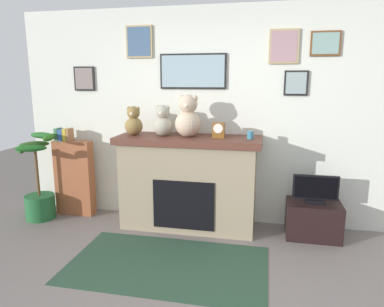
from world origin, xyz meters
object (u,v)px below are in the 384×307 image
at_px(candle_jar, 250,135).
at_px(teddy_bear_tan, 163,122).
at_px(fireplace, 189,182).
at_px(television, 315,190).
at_px(potted_plant, 39,190).
at_px(tv_stand, 313,220).
at_px(teddy_bear_brown, 134,122).
at_px(bookshelf, 74,176).
at_px(mantel_clock, 219,130).
at_px(teddy_bear_grey, 188,118).

xyz_separation_m(candle_jar, teddy_bear_tan, (-1.01, -0.00, 0.12)).
relative_size(fireplace, television, 3.44).
relative_size(television, candle_jar, 5.54).
distance_m(potted_plant, tv_stand, 3.36).
xyz_separation_m(fireplace, teddy_bear_brown, (-0.66, -0.02, 0.70)).
xyz_separation_m(fireplace, tv_stand, (1.44, -0.02, -0.35)).
distance_m(bookshelf, candle_jar, 2.36).
bearing_deg(teddy_bear_brown, teddy_bear_tan, -0.00).
height_order(bookshelf, teddy_bear_tan, teddy_bear_tan).
height_order(bookshelf, teddy_bear_brown, teddy_bear_brown).
bearing_deg(bookshelf, mantel_clock, -3.08).
relative_size(mantel_clock, teddy_bear_brown, 0.50).
distance_m(candle_jar, teddy_bear_brown, 1.38).
bearing_deg(tv_stand, teddy_bear_brown, -179.95).
xyz_separation_m(tv_stand, teddy_bear_brown, (-2.11, -0.00, 1.05)).
bearing_deg(teddy_bear_grey, tv_stand, 0.07).
bearing_deg(potted_plant, fireplace, 4.84).
bearing_deg(teddy_bear_tan, candle_jar, 0.03).
height_order(candle_jar, teddy_bear_brown, teddy_bear_brown).
relative_size(fireplace, mantel_clock, 9.86).
relative_size(tv_stand, teddy_bear_tan, 1.63).
xyz_separation_m(bookshelf, tv_stand, (3.00, -0.10, -0.31)).
xyz_separation_m(television, candle_jar, (-0.73, 0.00, 0.59)).
height_order(fireplace, teddy_bear_tan, teddy_bear_tan).
relative_size(fireplace, tv_stand, 2.86).
height_order(bookshelf, potted_plant, bookshelf).
bearing_deg(mantel_clock, fireplace, 176.87).
bearing_deg(tv_stand, bookshelf, 178.09).
height_order(mantel_clock, teddy_bear_grey, teddy_bear_grey).
bearing_deg(fireplace, tv_stand, -0.65).
xyz_separation_m(bookshelf, teddy_bear_brown, (0.89, -0.10, 0.74)).
relative_size(mantel_clock, teddy_bear_tan, 0.47).
height_order(television, teddy_bear_grey, teddy_bear_grey).
bearing_deg(teddy_bear_tan, television, 0.01).
height_order(fireplace, candle_jar, candle_jar).
xyz_separation_m(tv_stand, television, (0.00, -0.00, 0.35)).
distance_m(fireplace, teddy_bear_grey, 0.77).
height_order(television, mantel_clock, mantel_clock).
bearing_deg(bookshelf, television, -1.93).
xyz_separation_m(candle_jar, mantel_clock, (-0.36, -0.00, 0.04)).
relative_size(bookshelf, tv_stand, 1.94).
distance_m(fireplace, tv_stand, 1.48).
distance_m(tv_stand, teddy_bear_brown, 2.35).
bearing_deg(mantel_clock, potted_plant, -176.39).
height_order(tv_stand, teddy_bear_brown, teddy_bear_brown).
height_order(tv_stand, teddy_bear_tan, teddy_bear_tan).
bearing_deg(teddy_bear_tan, potted_plant, -174.89).
distance_m(television, teddy_bear_tan, 1.88).
height_order(candle_jar, teddy_bear_tan, teddy_bear_tan).
xyz_separation_m(potted_plant, mantel_clock, (2.27, 0.14, 0.82)).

